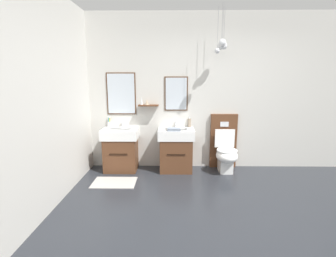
{
  "coord_description": "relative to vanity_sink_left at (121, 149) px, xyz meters",
  "views": [
    {
      "loc": [
        -0.83,
        -2.45,
        1.62
      ],
      "look_at": [
        -0.9,
        1.72,
        0.78
      ],
      "focal_mm": 26.33,
      "sensor_mm": 36.0,
      "label": 1
    }
  ],
  "objects": [
    {
      "name": "tap_on_left_sink",
      "position": [
        -0.0,
        0.18,
        0.43
      ],
      "size": [
        0.03,
        0.13,
        0.11
      ],
      "color": "silver",
      "rests_on": "vanity_sink_left"
    },
    {
      "name": "toothbrush_cup",
      "position": [
        -0.23,
        0.17,
        0.42
      ],
      "size": [
        0.07,
        0.07,
        0.21
      ],
      "color": "silver",
      "rests_on": "vanity_sink_left"
    },
    {
      "name": "soap_dispenser",
      "position": [
        1.23,
        0.18,
        0.45
      ],
      "size": [
        0.06,
        0.06,
        0.19
      ],
      "color": "gray",
      "rests_on": "vanity_sink_right"
    },
    {
      "name": "vanity_sink_left",
      "position": [
        0.0,
        0.0,
        0.0
      ],
      "size": [
        0.63,
        0.49,
        0.76
      ],
      "color": "#56331E",
      "rests_on": "ground"
    },
    {
      "name": "tap_on_right_sink",
      "position": [
        0.99,
        0.18,
        0.43
      ],
      "size": [
        0.03,
        0.13,
        0.11
      ],
      "color": "silver",
      "rests_on": "vanity_sink_right"
    },
    {
      "name": "folded_hand_towel",
      "position": [
        0.95,
        -0.14,
        0.39
      ],
      "size": [
        0.22,
        0.16,
        0.04
      ],
      "primitive_type": "cube",
      "color": "gray",
      "rests_on": "vanity_sink_right"
    },
    {
      "name": "bath_mat",
      "position": [
        -0.0,
        -0.59,
        -0.39
      ],
      "size": [
        0.68,
        0.44,
        0.01
      ],
      "primitive_type": "cube",
      "color": "#9E9993",
      "rests_on": "ground"
    },
    {
      "name": "wall_left",
      "position": [
        -0.65,
        -1.8,
        0.98
      ],
      "size": [
        0.12,
        4.25,
        2.76
      ],
      "primitive_type": "cube",
      "color": "beige",
      "rests_on": "ground"
    },
    {
      "name": "ground_plane",
      "position": [
        1.74,
        -1.8,
        -0.45
      ],
      "size": [
        6.09,
        5.45,
        0.1
      ],
      "primitive_type": "cube",
      "color": "#23262B",
      "rests_on": "ground"
    },
    {
      "name": "wall_back",
      "position": [
        1.73,
        0.26,
        0.99
      ],
      "size": [
        4.89,
        0.61,
        2.76
      ],
      "color": "beige",
      "rests_on": "ground"
    },
    {
      "name": "vanity_sink_right",
      "position": [
        0.99,
        0.0,
        0.0
      ],
      "size": [
        0.63,
        0.49,
        0.76
      ],
      "color": "#56331E",
      "rests_on": "ground"
    },
    {
      "name": "toilet",
      "position": [
        1.86,
        0.0,
        -0.02
      ],
      "size": [
        0.48,
        0.62,
        1.0
      ],
      "color": "#56331E",
      "rests_on": "ground"
    }
  ]
}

